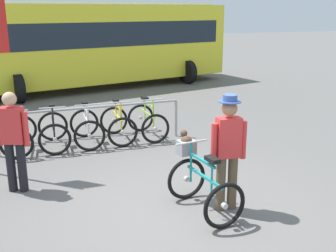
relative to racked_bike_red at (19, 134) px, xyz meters
The scene contains 11 objects.
ground_plane 4.21m from the racked_bike_red, 57.83° to the right, with size 80.00×80.00×0.00m, color #605E5B.
bike_rack_rail 1.55m from the racked_bike_red, ahead, with size 3.91×0.14×0.88m.
racked_bike_red is the anchor object (origin of this frame).
racked_bike_black 0.70m from the racked_bike_red, ahead, with size 0.71×1.13×0.97m.
racked_bike_white 1.40m from the racked_bike_red, ahead, with size 0.71×1.13×0.97m.
racked_bike_yellow 2.10m from the racked_bike_red, ahead, with size 0.70×1.11×0.97m.
racked_bike_lime 2.80m from the racked_bike_red, ahead, with size 0.70×1.13×0.98m.
featured_bicycle 4.38m from the racked_bike_red, 55.93° to the right, with size 0.79×1.24×1.09m.
person_with_featured_bike 4.73m from the racked_bike_red, 53.09° to the right, with size 0.53×0.32×1.72m.
pedestrian_with_backpack 2.10m from the racked_bike_red, 91.46° to the right, with size 0.50×0.42×1.64m.
bus_distant 7.55m from the racked_bike_red, 66.46° to the left, with size 10.30×4.79×3.08m.
Camera 1 is at (-2.12, -5.15, 2.86)m, focal length 44.15 mm.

